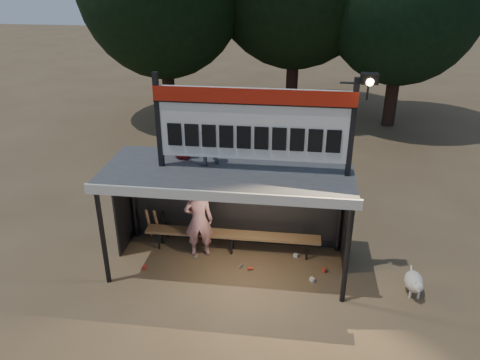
% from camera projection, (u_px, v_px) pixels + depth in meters
% --- Properties ---
extents(ground, '(80.00, 80.00, 0.00)m').
position_uv_depth(ground, '(229.00, 265.00, 10.32)').
color(ground, brown).
rests_on(ground, ground).
extents(player, '(0.71, 0.53, 1.75)m').
position_uv_depth(player, '(199.00, 220.00, 10.35)').
color(player, silver).
rests_on(player, ground).
extents(child_a, '(0.71, 0.67, 1.16)m').
position_uv_depth(child_a, '(205.00, 137.00, 9.34)').
color(child_a, slate).
rests_on(child_a, dugout_shelter).
extents(child_b, '(0.53, 0.45, 0.93)m').
position_uv_depth(child_b, '(182.00, 137.00, 9.67)').
color(child_b, maroon).
rests_on(child_b, dugout_shelter).
extents(dugout_shelter, '(5.10, 2.08, 2.32)m').
position_uv_depth(dugout_shelter, '(230.00, 185.00, 9.76)').
color(dugout_shelter, '#3C3C3F').
rests_on(dugout_shelter, ground).
extents(scoreboard_assembly, '(4.10, 0.27, 1.99)m').
position_uv_depth(scoreboard_assembly, '(256.00, 122.00, 8.84)').
color(scoreboard_assembly, black).
rests_on(scoreboard_assembly, dugout_shelter).
extents(bench, '(4.00, 0.35, 0.48)m').
position_uv_depth(bench, '(232.00, 235.00, 10.63)').
color(bench, olive).
rests_on(bench, ground).
extents(dog, '(0.36, 0.81, 0.49)m').
position_uv_depth(dog, '(414.00, 282.00, 9.31)').
color(dog, beige).
rests_on(dog, ground).
extents(bats, '(0.47, 0.32, 0.84)m').
position_uv_depth(bats, '(157.00, 224.00, 11.09)').
color(bats, '#A7774E').
rests_on(bats, ground).
extents(litter, '(3.97, 1.31, 0.08)m').
position_uv_depth(litter, '(244.00, 263.00, 10.33)').
color(litter, red).
rests_on(litter, ground).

